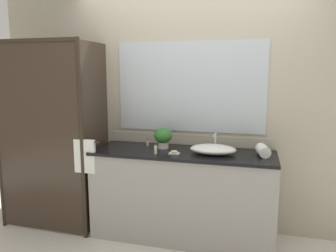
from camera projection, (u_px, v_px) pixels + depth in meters
ground_plane at (182, 237)px, 3.34m from camera, size 8.00×8.00×0.00m
wall_back_with_mirror at (190, 107)px, 3.45m from camera, size 4.40×0.06×2.60m
vanity_cabinet at (183, 195)px, 3.27m from camera, size 1.80×0.58×0.90m
shower_enclosure at (58, 137)px, 3.32m from camera, size 1.20×0.59×2.00m
sink_basin at (213, 149)px, 3.10m from camera, size 0.44×0.30×0.09m
faucet at (215, 144)px, 3.26m from camera, size 0.17×0.15×0.17m
potted_plant at (163, 137)px, 3.32m from camera, size 0.19×0.19×0.21m
soap_dish at (174, 153)px, 3.09m from camera, size 0.10×0.07×0.04m
amenity_bottle_lotion at (156, 149)px, 3.09m from camera, size 0.03×0.03×0.10m
amenity_bottle_conditioner at (148, 142)px, 3.46m from camera, size 0.02×0.02×0.07m
rolled_towel_near_edge at (263, 150)px, 3.01m from camera, size 0.14×0.21×0.11m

